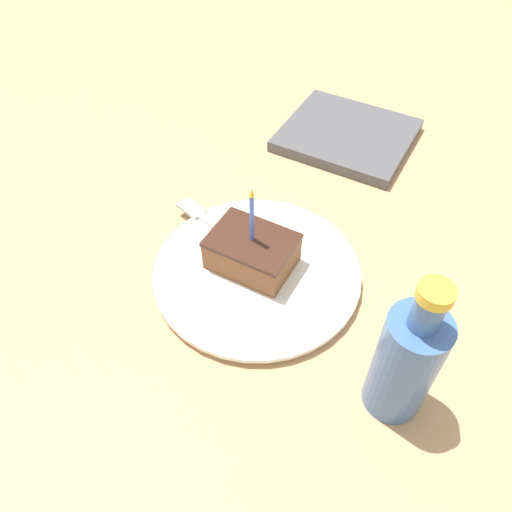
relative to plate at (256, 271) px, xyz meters
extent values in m
cube|color=tan|center=(-0.01, 0.00, -0.03)|extent=(2.40, 2.40, 0.04)
cylinder|color=white|center=(0.00, 0.00, 0.00)|extent=(0.27, 0.27, 0.02)
cylinder|color=white|center=(0.00, 0.00, 0.00)|extent=(0.28, 0.28, 0.01)
cube|color=brown|center=(0.00, 0.01, 0.03)|extent=(0.08, 0.11, 0.04)
cube|color=#381E14|center=(0.00, 0.01, 0.05)|extent=(0.08, 0.11, 0.01)
cylinder|color=#4C72E0|center=(0.00, 0.01, 0.09)|extent=(0.01, 0.01, 0.07)
cone|color=yellow|center=(0.00, 0.01, 0.14)|extent=(0.01, 0.01, 0.01)
cube|color=#B2B2B7|center=(0.03, 0.06, 0.01)|extent=(0.05, 0.13, 0.00)
cube|color=#B2B2B7|center=(0.05, 0.14, 0.01)|extent=(0.04, 0.05, 0.00)
cylinder|color=#3F66A5|center=(-0.08, -0.22, 0.07)|extent=(0.07, 0.07, 0.15)
cylinder|color=#3F66A5|center=(-0.08, -0.22, 0.16)|extent=(0.03, 0.03, 0.04)
cylinder|color=gold|center=(-0.08, -0.22, 0.19)|extent=(0.03, 0.03, 0.01)
cube|color=#4C4C51|center=(0.36, 0.01, 0.00)|extent=(0.20, 0.22, 0.02)
camera|label=1|loc=(-0.39, -0.21, 0.53)|focal=35.00mm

